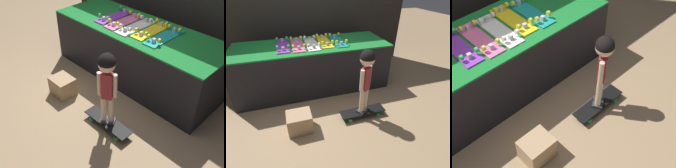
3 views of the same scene
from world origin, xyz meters
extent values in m
plane|color=#9E7F5B|center=(0.00, 0.00, 0.00)|extent=(16.00, 16.00, 0.00)
cube|color=black|center=(0.00, 1.39, 1.18)|extent=(4.24, 0.10, 2.37)
cube|color=black|center=(0.00, 0.61, 0.38)|extent=(2.48, 0.89, 0.76)
cube|color=#19752D|center=(0.00, 0.61, 0.77)|extent=(2.48, 0.89, 0.02)
cube|color=purple|center=(-0.44, 0.62, 0.79)|extent=(0.19, 0.63, 0.01)
cube|color=#B7B7BC|center=(-0.44, 0.83, 0.82)|extent=(0.04, 0.04, 0.05)
cylinder|color=green|center=(-0.36, 0.83, 0.84)|extent=(0.03, 0.05, 0.05)
cylinder|color=green|center=(-0.52, 0.83, 0.84)|extent=(0.03, 0.05, 0.05)
cube|color=#B7B7BC|center=(-0.44, 0.42, 0.82)|extent=(0.04, 0.04, 0.05)
cylinder|color=green|center=(-0.36, 0.42, 0.84)|extent=(0.03, 0.05, 0.05)
cylinder|color=green|center=(-0.52, 0.42, 0.84)|extent=(0.03, 0.05, 0.05)
cube|color=pink|center=(-0.22, 0.60, 0.79)|extent=(0.19, 0.63, 0.01)
cube|color=#B7B7BC|center=(-0.22, 0.80, 0.82)|extent=(0.04, 0.04, 0.05)
cylinder|color=yellow|center=(-0.14, 0.80, 0.84)|extent=(0.03, 0.05, 0.05)
cylinder|color=yellow|center=(-0.30, 0.80, 0.84)|extent=(0.03, 0.05, 0.05)
cube|color=#B7B7BC|center=(-0.22, 0.39, 0.82)|extent=(0.04, 0.04, 0.05)
cylinder|color=yellow|center=(-0.14, 0.39, 0.84)|extent=(0.03, 0.05, 0.05)
cylinder|color=yellow|center=(-0.30, 0.39, 0.84)|extent=(0.03, 0.05, 0.05)
cube|color=white|center=(0.00, 0.58, 0.79)|extent=(0.19, 0.63, 0.01)
cube|color=#B7B7BC|center=(0.00, 0.79, 0.82)|extent=(0.04, 0.04, 0.05)
cylinder|color=white|center=(0.08, 0.79, 0.84)|extent=(0.03, 0.05, 0.05)
cylinder|color=white|center=(-0.08, 0.79, 0.84)|extent=(0.03, 0.05, 0.05)
cube|color=#B7B7BC|center=(0.00, 0.37, 0.82)|extent=(0.04, 0.04, 0.05)
cylinder|color=white|center=(0.08, 0.37, 0.84)|extent=(0.03, 0.05, 0.05)
cylinder|color=white|center=(-0.08, 0.37, 0.84)|extent=(0.03, 0.05, 0.05)
cube|color=yellow|center=(0.22, 0.64, 0.79)|extent=(0.19, 0.63, 0.01)
cube|color=#B7B7BC|center=(0.22, 0.84, 0.82)|extent=(0.04, 0.04, 0.05)
cylinder|color=yellow|center=(0.30, 0.84, 0.84)|extent=(0.03, 0.05, 0.05)
cylinder|color=yellow|center=(0.14, 0.84, 0.84)|extent=(0.03, 0.05, 0.05)
cube|color=#B7B7BC|center=(0.22, 0.43, 0.82)|extent=(0.04, 0.04, 0.05)
cylinder|color=yellow|center=(0.30, 0.43, 0.84)|extent=(0.03, 0.05, 0.05)
cylinder|color=yellow|center=(0.14, 0.43, 0.84)|extent=(0.03, 0.05, 0.05)
cube|color=teal|center=(0.44, 0.61, 0.79)|extent=(0.19, 0.63, 0.01)
cube|color=#B7B7BC|center=(0.44, 0.82, 0.82)|extent=(0.04, 0.04, 0.05)
cylinder|color=yellow|center=(0.52, 0.82, 0.84)|extent=(0.03, 0.05, 0.05)
cylinder|color=yellow|center=(0.36, 0.82, 0.84)|extent=(0.03, 0.05, 0.05)
cube|color=#B7B7BC|center=(0.44, 0.40, 0.82)|extent=(0.04, 0.04, 0.05)
cylinder|color=yellow|center=(0.52, 0.40, 0.84)|extent=(0.03, 0.05, 0.05)
cylinder|color=yellow|center=(0.36, 0.40, 0.84)|extent=(0.03, 0.05, 0.05)
cube|color=black|center=(0.49, -0.41, 0.08)|extent=(0.64, 0.18, 0.01)
cube|color=#B7B7BC|center=(0.70, -0.41, 0.05)|extent=(0.04, 0.04, 0.05)
cylinder|color=green|center=(0.70, -0.34, 0.03)|extent=(0.05, 0.03, 0.05)
cylinder|color=green|center=(0.70, -0.49, 0.03)|extent=(0.05, 0.03, 0.05)
cube|color=#B7B7BC|center=(0.28, -0.41, 0.05)|extent=(0.04, 0.04, 0.05)
cylinder|color=green|center=(0.28, -0.34, 0.03)|extent=(0.05, 0.03, 0.05)
cylinder|color=green|center=(0.28, -0.49, 0.03)|extent=(0.05, 0.03, 0.05)
cube|color=#2D2D33|center=(0.53, -0.39, 0.10)|extent=(0.13, 0.14, 0.03)
cylinder|color=beige|center=(0.53, -0.39, 0.30)|extent=(0.06, 0.06, 0.36)
cube|color=#2D2D33|center=(0.46, -0.44, 0.10)|extent=(0.13, 0.14, 0.03)
cylinder|color=beige|center=(0.46, -0.44, 0.30)|extent=(0.06, 0.06, 0.36)
cube|color=maroon|center=(0.49, -0.41, 0.61)|extent=(0.14, 0.13, 0.31)
cylinder|color=beige|center=(0.56, -0.37, 0.62)|extent=(0.05, 0.05, 0.29)
cylinder|color=beige|center=(0.42, -0.46, 0.62)|extent=(0.05, 0.05, 0.29)
sphere|color=beige|center=(0.49, -0.41, 0.88)|extent=(0.18, 0.18, 0.18)
sphere|color=black|center=(0.49, -0.41, 0.90)|extent=(0.18, 0.18, 0.18)
cube|color=tan|center=(-0.38, -0.41, 0.13)|extent=(0.31, 0.26, 0.25)
camera|label=1|loc=(2.08, -1.89, 2.26)|focal=42.00mm
camera|label=2|loc=(-0.41, -2.12, 1.70)|focal=28.00mm
camera|label=3|loc=(-1.31, -1.75, 2.72)|focal=50.00mm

